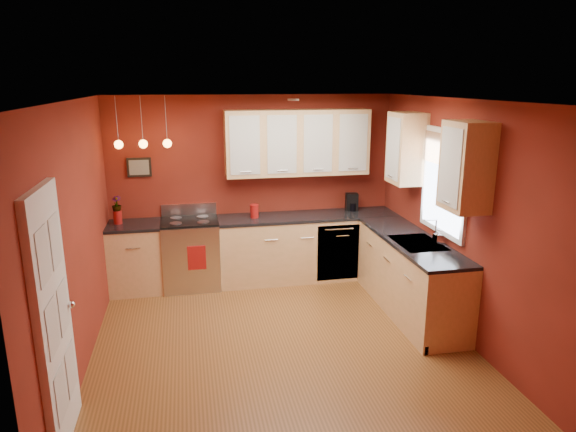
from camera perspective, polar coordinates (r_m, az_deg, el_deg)
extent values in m
plane|color=brown|center=(5.82, -0.82, -13.72)|extent=(4.20, 4.20, 0.00)
cube|color=white|center=(5.12, -0.93, 12.77)|extent=(4.00, 4.20, 0.02)
cube|color=maroon|center=(7.34, -3.86, 3.14)|extent=(4.00, 0.02, 2.60)
cube|color=maroon|center=(3.41, 5.66, -11.02)|extent=(4.00, 0.02, 2.60)
cube|color=maroon|center=(5.35, -22.44, -2.41)|extent=(0.02, 4.20, 2.60)
cube|color=maroon|center=(6.00, 18.24, -0.23)|extent=(0.02, 4.20, 2.60)
cube|color=#E7B27C|center=(7.26, -16.48, -4.57)|extent=(0.70, 0.60, 0.90)
cube|color=#E7B27C|center=(7.41, 2.18, -3.55)|extent=(2.54, 0.60, 0.90)
cube|color=#E7B27C|center=(6.51, 13.39, -6.60)|extent=(0.60, 2.10, 0.90)
cube|color=black|center=(7.12, -16.76, -0.99)|extent=(0.70, 0.62, 0.04)
cube|color=black|center=(7.27, 2.22, -0.03)|extent=(2.54, 0.62, 0.04)
cube|color=black|center=(6.36, 13.64, -2.65)|extent=(0.62, 2.10, 0.04)
cube|color=silver|center=(7.22, -10.70, -4.22)|extent=(0.76, 0.64, 0.92)
cube|color=black|center=(6.93, -10.67, -4.86)|extent=(0.55, 0.02, 0.32)
cylinder|color=silver|center=(6.84, -10.76, -3.00)|extent=(0.60, 0.02, 0.02)
cube|color=black|center=(7.08, -10.89, -0.58)|extent=(0.76, 0.60, 0.03)
cylinder|color=gray|center=(6.94, -12.36, -0.80)|extent=(0.16, 0.16, 0.01)
cylinder|color=gray|center=(6.94, -9.39, -0.65)|extent=(0.16, 0.16, 0.01)
cylinder|color=gray|center=(7.21, -12.34, -0.21)|extent=(0.16, 0.16, 0.01)
cylinder|color=gray|center=(7.21, -9.48, -0.07)|extent=(0.16, 0.16, 0.01)
cube|color=silver|center=(7.34, -10.95, 0.74)|extent=(0.76, 0.04, 0.16)
cube|color=silver|center=(7.23, 5.58, -4.06)|extent=(0.60, 0.02, 0.80)
cube|color=gray|center=(6.23, 14.21, -3.10)|extent=(0.50, 0.70, 0.05)
cube|color=black|center=(6.38, 13.56, -2.73)|extent=(0.42, 0.30, 0.02)
cube|color=black|center=(6.09, 14.88, -3.66)|extent=(0.42, 0.30, 0.02)
cylinder|color=silver|center=(6.28, 16.12, -1.51)|extent=(0.02, 0.02, 0.28)
cylinder|color=silver|center=(6.21, 15.63, -0.40)|extent=(0.16, 0.02, 0.02)
cube|color=white|center=(6.18, 17.00, 3.60)|extent=(0.04, 1.02, 1.22)
cube|color=white|center=(6.17, 16.87, 3.60)|extent=(0.01, 0.90, 1.10)
cube|color=#A27151|center=(6.10, 17.01, 7.00)|extent=(0.02, 0.96, 0.36)
cube|color=white|center=(4.34, -24.60, -10.49)|extent=(0.06, 0.82, 2.05)
cube|color=silver|center=(3.97, -25.56, -4.02)|extent=(0.00, 0.28, 0.40)
cube|color=silver|center=(4.30, -24.44, -2.51)|extent=(0.00, 0.28, 0.40)
cube|color=silver|center=(4.17, -24.70, -11.21)|extent=(0.00, 0.28, 0.40)
cube|color=silver|center=(4.49, -23.69, -9.23)|extent=(0.00, 0.28, 0.40)
cube|color=silver|center=(4.42, -23.90, -17.66)|extent=(0.00, 0.28, 0.40)
cube|color=silver|center=(4.73, -22.98, -15.36)|extent=(0.00, 0.28, 0.40)
sphere|color=silver|center=(4.63, -22.94, -9.05)|extent=(0.06, 0.06, 0.06)
cube|color=#E7B27C|center=(7.17, 1.05, 8.15)|extent=(2.00, 0.35, 0.90)
cube|color=#E7B27C|center=(6.08, 15.80, 6.39)|extent=(0.35, 1.95, 0.90)
cube|color=black|center=(7.23, -16.21, 5.22)|extent=(0.32, 0.03, 0.26)
cylinder|color=gray|center=(6.85, -18.51, 10.03)|extent=(0.01, 0.01, 0.60)
sphere|color=#FFA53F|center=(6.88, -18.30, 7.55)|extent=(0.11, 0.11, 0.11)
cylinder|color=gray|center=(6.82, -15.97, 10.21)|extent=(0.01, 0.01, 0.60)
sphere|color=#FFA53F|center=(6.85, -15.79, 7.71)|extent=(0.11, 0.11, 0.11)
cylinder|color=gray|center=(6.80, -13.41, 10.36)|extent=(0.01, 0.01, 0.60)
sphere|color=#FFA53F|center=(6.83, -13.26, 7.85)|extent=(0.11, 0.11, 0.11)
cylinder|color=maroon|center=(7.11, -3.76, 0.49)|extent=(0.11, 0.11, 0.17)
cylinder|color=maroon|center=(7.09, -3.77, 1.21)|extent=(0.12, 0.12, 0.02)
cylinder|color=maroon|center=(7.16, -18.40, -0.13)|extent=(0.11, 0.11, 0.18)
imported|color=maroon|center=(7.12, -18.52, 1.25)|extent=(0.15, 0.15, 0.22)
cube|color=black|center=(7.56, 7.09, 1.58)|extent=(0.19, 0.17, 0.25)
cylinder|color=black|center=(7.53, 7.20, 1.00)|extent=(0.11, 0.11, 0.12)
imported|color=silver|center=(6.19, 16.29, -2.20)|extent=(0.10, 0.10, 0.19)
cube|color=maroon|center=(6.88, -10.10, -4.60)|extent=(0.24, 0.02, 0.33)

